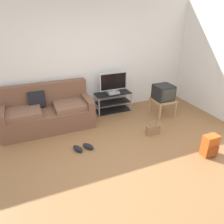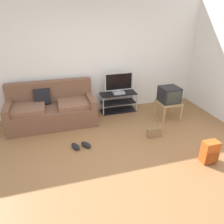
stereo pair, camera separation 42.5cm
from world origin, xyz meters
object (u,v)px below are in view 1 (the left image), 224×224
backpack (210,146)px  couch (48,112)px  sneakers_pair (83,147)px  tv_stand (113,102)px  side_table (163,102)px  crt_tv (163,92)px  flat_tv (113,83)px  handbag (153,129)px

backpack → couch: bearing=120.7°
backpack → sneakers_pair: backpack is taller
tv_stand → side_table: 1.27m
side_table → crt_tv: bearing=90.0°
side_table → backpack: bearing=-95.8°
flat_tv → crt_tv: flat_tv is taller
backpack → handbag: 1.15m
crt_tv → handbag: 1.15m
flat_tv → backpack: 2.63m
sneakers_pair → couch: bearing=111.4°
backpack → tv_stand: bearing=91.9°
side_table → backpack: size_ratio=1.27×
side_table → crt_tv: (-0.00, 0.02, 0.25)m
side_table → handbag: (-0.73, -0.73, -0.24)m
flat_tv → side_table: bearing=-32.7°
side_table → flat_tv: bearing=147.3°
side_table → handbag: bearing=-135.0°
backpack → flat_tv: bearing=92.0°
tv_stand → sneakers_pair: tv_stand is taller
couch → sneakers_pair: size_ratio=4.57×
tv_stand → side_table: (1.06, -0.70, 0.10)m
crt_tv → sneakers_pair: bearing=-162.6°
tv_stand → flat_tv: (-0.00, -0.02, 0.52)m
flat_tv → sneakers_pair: size_ratio=1.71×
handbag → sneakers_pair: handbag is taller
flat_tv → sneakers_pair: bearing=-131.3°
crt_tv → backpack: 1.81m
couch → handbag: (2.00, -1.23, -0.23)m
couch → handbag: bearing=-31.5°
side_table → backpack: 1.75m
crt_tv → backpack: bearing=-95.7°
handbag → sneakers_pair: bearing=178.7°
couch → tv_stand: (1.67, 0.20, -0.09)m
tv_stand → handbag: tv_stand is taller
sneakers_pair → backpack: bearing=-26.6°
couch → sneakers_pair: 1.32m
backpack → sneakers_pair: 2.34m
side_table → crt_tv: crt_tv is taller
flat_tv → sneakers_pair: flat_tv is taller
handbag → sneakers_pair: (-1.54, 0.03, -0.07)m
flat_tv → side_table: 1.32m
couch → backpack: bearing=-41.2°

